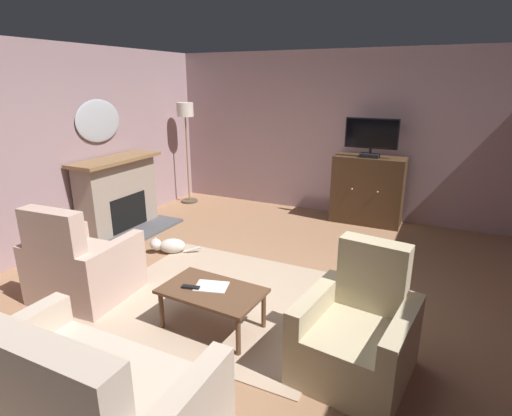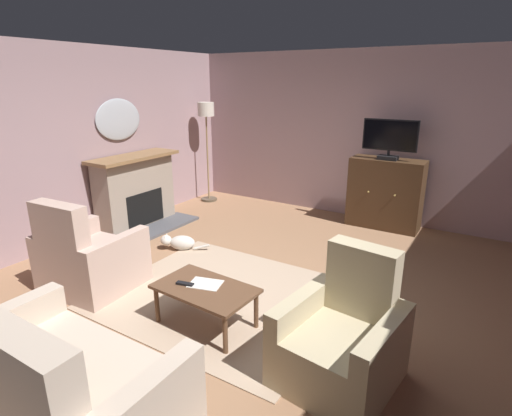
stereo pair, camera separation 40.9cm
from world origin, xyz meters
TOP-DOWN VIEW (x-y plane):
  - ground_plane at (0.00, 0.00)m, footprint 6.70×7.36m
  - wall_back at (0.00, 3.43)m, footprint 6.70×0.10m
  - wall_left at (-3.10, 0.00)m, footprint 0.10×7.36m
  - rug_central at (-0.30, -0.03)m, footprint 2.45×2.11m
  - fireplace at (-2.77, 1.07)m, footprint 0.87×1.50m
  - wall_mirror_oval at (-3.02, 1.07)m, footprint 0.06×0.84m
  - tv_cabinet at (0.58, 3.08)m, footprint 1.10×0.47m
  - television at (0.58, 3.03)m, footprint 0.80×0.20m
  - coffee_table at (-0.12, -0.56)m, footprint 0.97×0.61m
  - tv_remote at (-0.31, -0.62)m, footprint 0.18×0.09m
  - folded_newspaper at (-0.15, -0.51)m, footprint 0.35×0.29m
  - sofa_floral at (-0.16, -2.01)m, footprint 1.60×0.91m
  - armchair_facing_sofa at (-1.67, -0.66)m, footprint 0.99×0.93m
  - armchair_beside_cabinet at (1.22, -0.56)m, footprint 0.92×0.94m
  - cat at (-1.56, 0.67)m, footprint 0.64×0.36m
  - floor_lamp at (-2.70, 2.79)m, footprint 0.30×0.30m

SIDE VIEW (x-z plane):
  - ground_plane at x=0.00m, z-range -0.04..0.00m
  - rug_central at x=-0.30m, z-range 0.00..0.01m
  - cat at x=-1.56m, z-range 0.00..0.22m
  - armchair_beside_cabinet at x=1.22m, z-range -0.19..0.84m
  - sofa_floral at x=-0.16m, z-range -0.17..0.84m
  - armchair_facing_sofa at x=-1.67m, z-range -0.20..0.88m
  - coffee_table at x=-0.12m, z-range 0.16..0.56m
  - folded_newspaper at x=-0.15m, z-range 0.41..0.41m
  - tv_remote at x=-0.31m, z-range 0.41..0.43m
  - tv_cabinet at x=0.58m, z-range -0.02..1.07m
  - fireplace at x=-2.77m, z-range -0.03..1.11m
  - wall_back at x=0.00m, z-range 0.00..2.72m
  - wall_left at x=-3.10m, z-range 0.00..2.72m
  - television at x=0.58m, z-range 1.11..1.71m
  - floor_lamp at x=-2.70m, z-range 0.53..2.39m
  - wall_mirror_oval at x=-3.02m, z-range 1.36..1.98m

